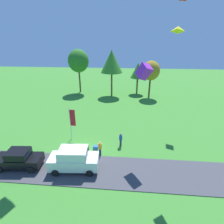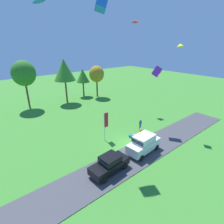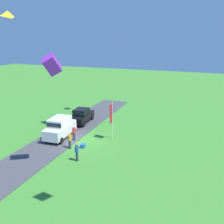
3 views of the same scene
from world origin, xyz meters
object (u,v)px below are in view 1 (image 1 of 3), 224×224
object	(u,v)px
car_sedan_far_end	(19,158)
tree_right_of_center	(112,62)
tree_lone_near	(138,71)
person_beside_suv	(100,148)
car_suv_by_flagpole	(74,158)
person_watching_sky	(121,140)
kite_diamond_trailing_tail	(178,29)
tree_center_back	(151,71)
flag_banner	(72,120)
kite_box_low_drifter	(144,71)
tree_far_left	(78,61)
person_on_lawn	(81,151)
cooler_box	(96,148)

from	to	relation	value
car_sedan_far_end	tree_right_of_center	size ratio (longest dim) A/B	0.47
tree_lone_near	person_beside_suv	bearing A→B (deg)	-101.76
car_sedan_far_end	car_suv_by_flagpole	size ratio (longest dim) A/B	0.96
car_sedan_far_end	tree_lone_near	distance (m)	29.20
person_watching_sky	kite_diamond_trailing_tail	xyz separation A→B (m)	(4.22, -2.40, 11.50)
person_beside_suv	tree_center_back	distance (m)	22.88
car_suv_by_flagpole	person_watching_sky	bearing A→B (deg)	45.68
tree_right_of_center	tree_lone_near	size ratio (longest dim) A/B	1.41
tree_lone_near	tree_center_back	bearing A→B (deg)	-44.13
flag_banner	kite_box_low_drifter	xyz separation A→B (m)	(8.02, -1.73, 6.20)
car_suv_by_flagpole	kite_box_low_drifter	xyz separation A→B (m)	(6.30, 3.68, 7.56)
car_sedan_far_end	tree_far_left	xyz separation A→B (m)	(-0.69, 26.09, 6.02)
tree_far_left	flag_banner	distance (m)	21.48
kite_diamond_trailing_tail	person_on_lawn	bearing A→B (deg)	-179.18
person_beside_suv	cooler_box	distance (m)	1.47
car_sedan_far_end	tree_far_left	bearing A→B (deg)	91.52
cooler_box	car_suv_by_flagpole	bearing A→B (deg)	-112.18
person_watching_sky	kite_diamond_trailing_tail	bearing A→B (deg)	-29.60
person_on_lawn	kite_diamond_trailing_tail	distance (m)	14.18
person_beside_suv	tree_right_of_center	distance (m)	22.44
tree_right_of_center	person_on_lawn	bearing A→B (deg)	-93.28
person_watching_sky	person_beside_suv	bearing A→B (deg)	-137.65
person_watching_sky	tree_lone_near	size ratio (longest dim) A/B	0.25
person_on_lawn	tree_center_back	bearing A→B (deg)	66.74
person_beside_suv	person_on_lawn	bearing A→B (deg)	-163.33
car_sedan_far_end	cooler_box	distance (m)	7.82
person_beside_suv	car_sedan_far_end	bearing A→B (deg)	-161.52
tree_far_left	person_beside_suv	bearing A→B (deg)	-70.69
kite_box_low_drifter	cooler_box	bearing A→B (deg)	-178.03
person_watching_sky	tree_far_left	world-z (taller)	tree_far_left
person_on_lawn	kite_diamond_trailing_tail	world-z (taller)	kite_diamond_trailing_tail
person_beside_suv	person_watching_sky	xyz separation A→B (m)	(2.12, 1.93, 0.00)
person_watching_sky	cooler_box	xyz separation A→B (m)	(-2.81, -0.83, -0.68)
car_suv_by_flagpole	tree_lone_near	distance (m)	27.18
tree_center_back	flag_banner	size ratio (longest dim) A/B	1.81
tree_center_back	cooler_box	size ratio (longest dim) A/B	13.55
car_sedan_far_end	tree_center_back	size ratio (longest dim) A/B	0.60
person_on_lawn	car_sedan_far_end	bearing A→B (deg)	-160.90
tree_right_of_center	kite_diamond_trailing_tail	distance (m)	23.61
tree_far_left	cooler_box	world-z (taller)	tree_far_left
person_watching_sky	kite_box_low_drifter	xyz separation A→B (m)	(2.06, -0.66, 7.98)
tree_far_left	person_watching_sky	bearing A→B (deg)	-64.38
car_suv_by_flagpole	person_watching_sky	distance (m)	6.08
tree_center_back	person_beside_suv	bearing A→B (deg)	-109.27
tree_far_left	cooler_box	bearing A→B (deg)	-71.39
car_suv_by_flagpole	car_sedan_far_end	bearing A→B (deg)	-178.78
tree_right_of_center	kite_diamond_trailing_tail	xyz separation A→B (m)	(7.02, -21.96, 5.09)
kite_box_low_drifter	tree_far_left	bearing A→B (deg)	119.15
car_suv_by_flagpole	person_beside_suv	size ratio (longest dim) A/B	2.76
tree_far_left	tree_right_of_center	distance (m)	7.85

